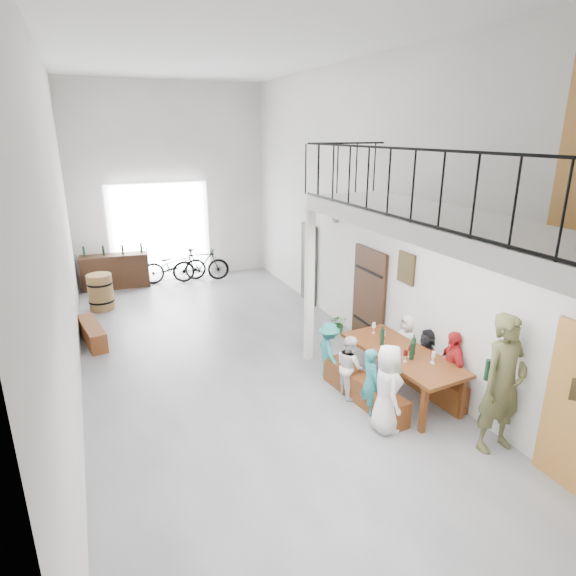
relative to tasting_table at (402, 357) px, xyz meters
name	(u,v)px	position (x,y,z in m)	size (l,w,h in m)	color
floor	(237,360)	(-2.10, 2.29, -0.71)	(12.00, 12.00, 0.00)	slate
room_walls	(230,170)	(-2.10, 2.29, 2.85)	(12.00, 12.00, 12.00)	white
gateway_portal	(160,233)	(-2.50, 8.23, 0.69)	(2.80, 0.08, 2.80)	white
right_wall_decor	(422,284)	(0.60, 0.42, 1.04)	(0.07, 8.28, 5.07)	#A66C2D
balcony	(446,229)	(-0.12, -0.84, 2.26)	(1.52, 5.62, 4.00)	white
tasting_table	(402,357)	(0.00, 0.00, 0.00)	(1.08, 2.28, 0.79)	brown
bench_inner	(364,390)	(-0.66, 0.06, -0.49)	(0.30, 1.86, 0.43)	brown
bench_wall	(421,377)	(0.47, 0.05, -0.49)	(0.25, 1.90, 0.44)	brown
tableware	(404,345)	(0.00, -0.02, 0.22)	(0.45, 1.42, 0.35)	black
side_bench	(92,333)	(-4.60, 4.26, -0.50)	(0.31, 1.43, 0.40)	brown
oak_barrel	(101,292)	(-4.31, 6.27, -0.26)	(0.60, 0.60, 0.88)	olive
serving_counter	(115,271)	(-3.84, 7.94, -0.23)	(1.79, 0.50, 0.94)	#3A2414
counter_bottles	(113,250)	(-3.84, 7.94, 0.38)	(1.54, 0.23, 0.28)	black
guest_left_a	(387,388)	(-0.76, -0.70, -0.04)	(0.65, 0.43, 1.34)	white
guest_left_b	(370,381)	(-0.73, -0.23, -0.17)	(0.39, 0.26, 1.08)	teal
guest_left_c	(350,366)	(-0.76, 0.35, -0.18)	(0.51, 0.40, 1.05)	white
guest_left_d	(329,351)	(-0.81, 1.00, -0.19)	(0.67, 0.39, 1.04)	teal
guest_right_a	(451,369)	(0.56, -0.52, -0.07)	(0.74, 0.31, 1.26)	red
guest_right_b	(426,357)	(0.62, 0.14, -0.19)	(0.96, 0.30, 1.03)	black
guest_right_c	(407,343)	(0.64, 0.72, -0.17)	(0.52, 0.34, 1.07)	white
host_standing	(503,384)	(0.40, -1.66, 0.28)	(0.72, 0.47, 1.96)	#4F4F2C
potted_plant	(339,323)	(0.35, 2.73, -0.50)	(0.37, 0.32, 0.41)	#16521B
bicycle_near	(174,266)	(-2.23, 7.86, -0.23)	(0.64, 1.83, 0.96)	black
bicycle_far	(201,265)	(-1.51, 7.62, -0.22)	(0.46, 1.63, 0.98)	black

